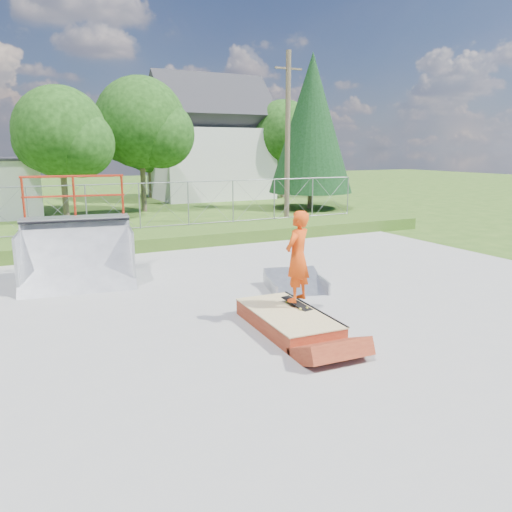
{
  "coord_description": "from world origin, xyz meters",
  "views": [
    {
      "loc": [
        -4.55,
        -8.99,
        3.6
      ],
      "look_at": [
        0.59,
        1.4,
        1.1
      ],
      "focal_mm": 35.0,
      "sensor_mm": 36.0,
      "label": 1
    }
  ],
  "objects_px": {
    "flat_bank_ramp": "(296,283)",
    "skater": "(297,260)",
    "grind_box": "(287,321)",
    "quarter_pipe": "(76,232)"
  },
  "relations": [
    {
      "from": "quarter_pipe",
      "to": "skater",
      "type": "xyz_separation_m",
      "value": [
        3.69,
        -5.23,
        -0.07
      ]
    },
    {
      "from": "quarter_pipe",
      "to": "flat_bank_ramp",
      "type": "relative_size",
      "value": 1.92
    },
    {
      "from": "skater",
      "to": "grind_box",
      "type": "bearing_deg",
      "value": 5.16
    },
    {
      "from": "grind_box",
      "to": "quarter_pipe",
      "type": "relative_size",
      "value": 0.91
    },
    {
      "from": "skater",
      "to": "quarter_pipe",
      "type": "bearing_deg",
      "value": -84.16
    },
    {
      "from": "flat_bank_ramp",
      "to": "skater",
      "type": "height_order",
      "value": "skater"
    },
    {
      "from": "flat_bank_ramp",
      "to": "skater",
      "type": "xyz_separation_m",
      "value": [
        -1.25,
        -2.13,
        1.15
      ]
    },
    {
      "from": "grind_box",
      "to": "skater",
      "type": "relative_size",
      "value": 1.38
    },
    {
      "from": "quarter_pipe",
      "to": "grind_box",
      "type": "bearing_deg",
      "value": -50.8
    },
    {
      "from": "grind_box",
      "to": "quarter_pipe",
      "type": "bearing_deg",
      "value": 123.83
    }
  ]
}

